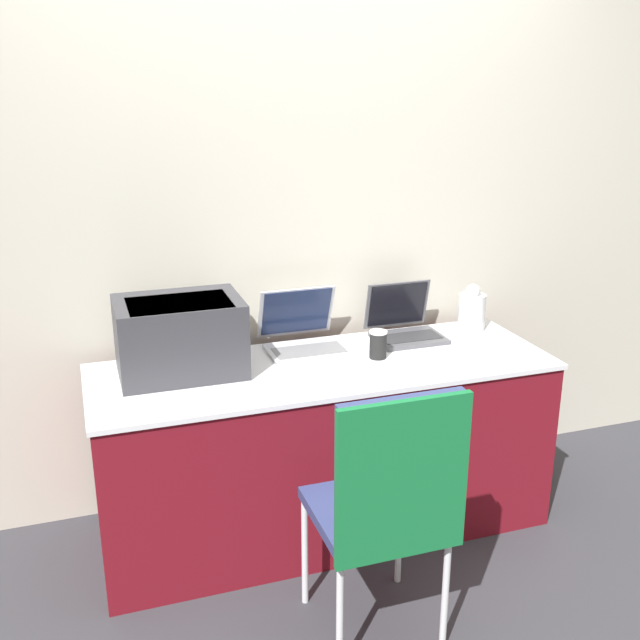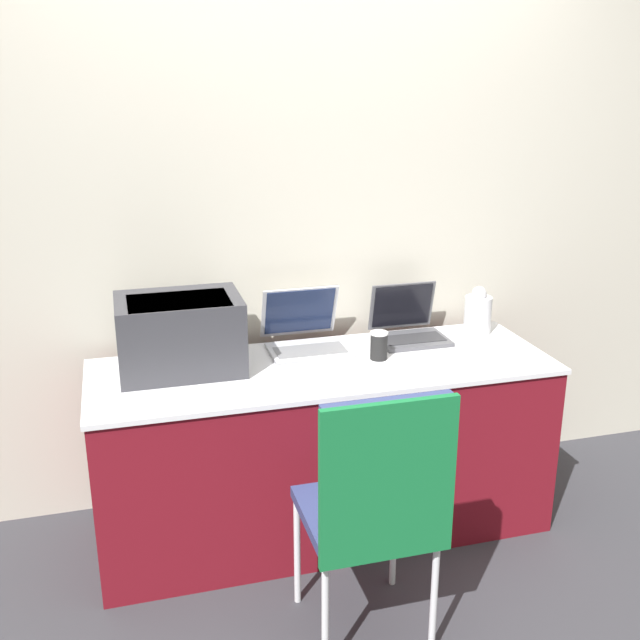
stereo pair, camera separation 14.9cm
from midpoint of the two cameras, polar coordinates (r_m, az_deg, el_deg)
The scene contains 10 objects.
ground_plane at distance 3.12m, azimuth 0.77°, elevation -18.27°, with size 14.00×14.00×0.00m, color #333338.
wall_back at distance 3.25m, azimuth -3.46°, elevation 8.37°, with size 8.00×0.05×2.60m.
table at distance 3.17m, azimuth -1.08°, elevation -9.69°, with size 1.86×0.64×0.74m.
printer at distance 2.94m, azimuth -12.07°, elevation -1.06°, with size 0.48×0.34×0.30m.
laptop_left at distance 3.17m, azimuth -2.60°, elevation -1.28°, with size 0.33×0.34×0.25m.
laptop_right at distance 3.32m, azimuth 5.18°, elevation -0.43°, with size 0.30×0.28×0.23m.
external_keyboard at distance 2.94m, azimuth -1.34°, elevation -3.79°, with size 0.38×0.12×0.02m.
coffee_cup at distance 3.07m, azimuth 3.05°, elevation -1.88°, with size 0.07×0.07×0.12m.
metal_pitcher at distance 3.43m, azimuth 10.27°, elevation 0.73°, with size 0.12×0.12×0.22m.
chair at distance 2.43m, azimuth 3.50°, elevation -13.14°, with size 0.43×0.43×0.96m.
Camera 1 is at (-0.91, -2.34, 1.86)m, focal length 42.00 mm.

